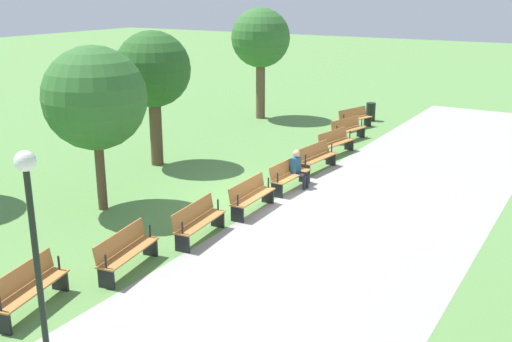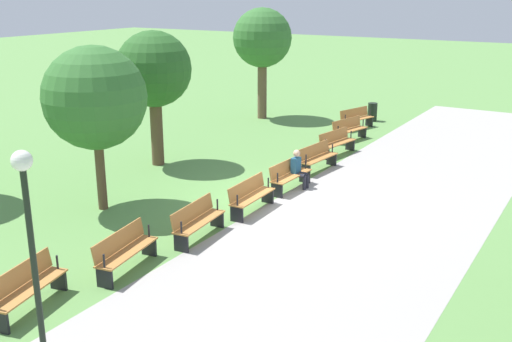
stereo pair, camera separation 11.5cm
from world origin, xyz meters
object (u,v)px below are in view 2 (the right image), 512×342
object	(u,v)px
bench_2	(336,142)
tree_2	(262,39)
bench_5	(251,195)
bench_0	(356,118)
bench_3	(317,157)
trash_bin	(372,112)
tree_0	(154,71)
tree_1	(95,98)
bench_7	(125,250)
bench_1	(349,129)
person_seated	(299,168)
lamp_post	(29,219)
bench_8	(26,287)
bench_4	(290,174)
bench_6	(197,220)

from	to	relation	value
bench_2	tree_2	size ratio (longest dim) A/B	0.37
bench_2	bench_5	distance (m)	6.78
bench_0	bench_3	xyz separation A→B (m)	(6.66, 1.31, 0.00)
trash_bin	tree_2	bearing A→B (deg)	-66.31
bench_5	tree_0	distance (m)	6.39
tree_1	tree_0	bearing A→B (deg)	-159.60
bench_5	bench_7	size ratio (longest dim) A/B	0.98
bench_1	bench_2	xyz separation A→B (m)	(2.22, 0.44, 0.00)
bench_1	tree_2	xyz separation A→B (m)	(-2.03, -5.30, 3.23)
bench_3	tree_1	xyz separation A→B (m)	(6.47, -3.53, 2.65)
bench_0	bench_7	world-z (taller)	same
bench_2	person_seated	bearing A→B (deg)	17.30
tree_0	lamp_post	xyz separation A→B (m)	(10.11, 6.13, -0.71)
bench_7	tree_1	distance (m)	4.91
bench_7	tree_0	distance (m)	8.81
person_seated	tree_1	bearing A→B (deg)	-38.52
bench_8	trash_bin	xyz separation A→B (m)	(-19.83, -0.55, -0.05)
bench_7	tree_2	size ratio (longest dim) A/B	0.37
lamp_post	bench_7	bearing A→B (deg)	-158.29
bench_3	lamp_post	size ratio (longest dim) A/B	0.51
bench_2	trash_bin	bearing A→B (deg)	-161.86
bench_4	bench_6	size ratio (longest dim) A/B	0.99
bench_1	tree_0	xyz separation A→B (m)	(6.68, -4.38, 2.81)
bench_8	person_seated	bearing A→B (deg)	160.66
tree_0	tree_2	distance (m)	8.76
bench_1	bench_8	xyz separation A→B (m)	(15.72, 0.00, 0.00)
bench_6	tree_2	distance (m)	14.93
tree_0	lamp_post	bearing A→B (deg)	31.23
bench_2	lamp_post	bearing A→B (deg)	14.45
bench_1	tree_0	bearing A→B (deg)	-20.25
person_seated	tree_0	distance (m)	6.03
bench_6	tree_2	bearing A→B (deg)	-161.17
bench_4	bench_3	bearing A→B (deg)	-174.43
bench_2	bench_7	size ratio (longest dim) A/B	1.00
tree_2	trash_bin	distance (m)	6.14
bench_4	tree_1	world-z (taller)	tree_1
bench_4	bench_7	world-z (taller)	same
tree_0	trash_bin	bearing A→B (deg)	160.43
bench_2	lamp_post	distance (m)	14.78
bench_6	trash_bin	bearing A→B (deg)	179.17
bench_6	tree_1	size ratio (longest dim) A/B	0.41
bench_5	tree_1	bearing A→B (deg)	-64.00
bench_2	bench_8	size ratio (longest dim) A/B	1.00
bench_3	bench_8	world-z (taller)	same
bench_7	trash_bin	bearing A→B (deg)	173.90
bench_4	bench_7	distance (m)	6.78
bench_5	bench_6	size ratio (longest dim) A/B	0.99
bench_6	bench_7	bearing A→B (deg)	-12.99
bench_8	bench_5	bearing A→B (deg)	159.57
bench_2	tree_1	size ratio (longest dim) A/B	0.42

